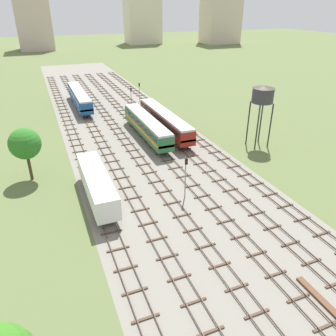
{
  "coord_description": "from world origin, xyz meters",
  "views": [
    {
      "loc": [
        -15.8,
        -3.84,
        22.78
      ],
      "look_at": [
        0.0,
        35.3,
        1.5
      ],
      "focal_mm": 34.77,
      "sensor_mm": 36.0,
      "label": 1
    }
  ],
  "objects_px": {
    "freight_boxcar_far_left_nearest": "(97,184)",
    "diesel_railcar_centre_near": "(147,125)",
    "signal_post_nearest": "(186,173)",
    "signal_post_near": "(139,90)",
    "passenger_coach_centre_right_mid": "(165,120)",
    "water_tower": "(263,95)",
    "signal_post_mid": "(131,96)",
    "passenger_coach_left_midfar": "(79,97)"
  },
  "relations": [
    {
      "from": "signal_post_nearest",
      "to": "signal_post_near",
      "type": "distance_m",
      "value": 47.86
    },
    {
      "from": "freight_boxcar_far_left_nearest",
      "to": "diesel_railcar_centre_near",
      "type": "xyz_separation_m",
      "value": [
        12.9,
        18.37,
        0.15
      ]
    },
    {
      "from": "signal_post_mid",
      "to": "diesel_railcar_centre_near",
      "type": "bearing_deg",
      "value": -96.95
    },
    {
      "from": "diesel_railcar_centre_near",
      "to": "passenger_coach_centre_right_mid",
      "type": "relative_size",
      "value": 0.93
    },
    {
      "from": "passenger_coach_left_midfar",
      "to": "passenger_coach_centre_right_mid",
      "type": "bearing_deg",
      "value": -62.01
    },
    {
      "from": "diesel_railcar_centre_near",
      "to": "signal_post_nearest",
      "type": "bearing_deg",
      "value": -95.6
    },
    {
      "from": "freight_boxcar_far_left_nearest",
      "to": "passenger_coach_left_midfar",
      "type": "bearing_deg",
      "value": 84.49
    },
    {
      "from": "water_tower",
      "to": "signal_post_mid",
      "type": "height_order",
      "value": "water_tower"
    },
    {
      "from": "freight_boxcar_far_left_nearest",
      "to": "diesel_railcar_centre_near",
      "type": "height_order",
      "value": "diesel_railcar_centre_near"
    },
    {
      "from": "diesel_railcar_centre_near",
      "to": "signal_post_near",
      "type": "height_order",
      "value": "signal_post_near"
    },
    {
      "from": "signal_post_nearest",
      "to": "passenger_coach_left_midfar",
      "type": "bearing_deg",
      "value": 97.64
    },
    {
      "from": "signal_post_near",
      "to": "signal_post_nearest",
      "type": "bearing_deg",
      "value": -100.36
    },
    {
      "from": "signal_post_nearest",
      "to": "signal_post_near",
      "type": "relative_size",
      "value": 1.15
    },
    {
      "from": "signal_post_mid",
      "to": "freight_boxcar_far_left_nearest",
      "type": "bearing_deg",
      "value": -112.68
    },
    {
      "from": "freight_boxcar_far_left_nearest",
      "to": "signal_post_nearest",
      "type": "relative_size",
      "value": 2.42
    },
    {
      "from": "signal_post_nearest",
      "to": "signal_post_mid",
      "type": "relative_size",
      "value": 1.0
    },
    {
      "from": "freight_boxcar_far_left_nearest",
      "to": "signal_post_mid",
      "type": "bearing_deg",
      "value": 67.32
    },
    {
      "from": "signal_post_nearest",
      "to": "signal_post_mid",
      "type": "xyz_separation_m",
      "value": [
        4.3,
        39.56,
        -0.0
      ]
    },
    {
      "from": "signal_post_mid",
      "to": "passenger_coach_centre_right_mid",
      "type": "bearing_deg",
      "value": -82.23
    },
    {
      "from": "passenger_coach_left_midfar",
      "to": "signal_post_nearest",
      "type": "height_order",
      "value": "signal_post_nearest"
    },
    {
      "from": "passenger_coach_centre_right_mid",
      "to": "freight_boxcar_far_left_nearest",
      "type": "bearing_deg",
      "value": -130.33
    },
    {
      "from": "passenger_coach_centre_right_mid",
      "to": "water_tower",
      "type": "distance_m",
      "value": 19.14
    },
    {
      "from": "passenger_coach_left_midfar",
      "to": "signal_post_nearest",
      "type": "distance_m",
      "value": 48.52
    },
    {
      "from": "passenger_coach_centre_right_mid",
      "to": "signal_post_mid",
      "type": "relative_size",
      "value": 3.8
    },
    {
      "from": "diesel_railcar_centre_near",
      "to": "passenger_coach_centre_right_mid",
      "type": "bearing_deg",
      "value": 23.65
    },
    {
      "from": "diesel_railcar_centre_near",
      "to": "passenger_coach_centre_right_mid",
      "type": "height_order",
      "value": "same"
    },
    {
      "from": "diesel_railcar_centre_near",
      "to": "water_tower",
      "type": "distance_m",
      "value": 21.28
    },
    {
      "from": "diesel_railcar_centre_near",
      "to": "signal_post_nearest",
      "type": "xyz_separation_m",
      "value": [
        -2.15,
        -21.92,
        1.06
      ]
    },
    {
      "from": "signal_post_near",
      "to": "passenger_coach_centre_right_mid",
      "type": "bearing_deg",
      "value": -95.28
    },
    {
      "from": "signal_post_near",
      "to": "water_tower",
      "type": "bearing_deg",
      "value": -73.25
    },
    {
      "from": "passenger_coach_centre_right_mid",
      "to": "signal_post_nearest",
      "type": "height_order",
      "value": "signal_post_nearest"
    },
    {
      "from": "passenger_coach_left_midfar",
      "to": "water_tower",
      "type": "xyz_separation_m",
      "value": [
        25.83,
        -36.81,
        6.5
      ]
    },
    {
      "from": "water_tower",
      "to": "signal_post_near",
      "type": "height_order",
      "value": "water_tower"
    },
    {
      "from": "freight_boxcar_far_left_nearest",
      "to": "diesel_railcar_centre_near",
      "type": "bearing_deg",
      "value": 54.93
    },
    {
      "from": "signal_post_mid",
      "to": "signal_post_near",
      "type": "bearing_deg",
      "value": 60.23
    },
    {
      "from": "signal_post_mid",
      "to": "signal_post_nearest",
      "type": "bearing_deg",
      "value": -96.21
    },
    {
      "from": "passenger_coach_left_midfar",
      "to": "signal_post_nearest",
      "type": "relative_size",
      "value": 3.8
    },
    {
      "from": "diesel_railcar_centre_near",
      "to": "signal_post_nearest",
      "type": "relative_size",
      "value": 3.54
    },
    {
      "from": "freight_boxcar_far_left_nearest",
      "to": "passenger_coach_centre_right_mid",
      "type": "xyz_separation_m",
      "value": [
        17.2,
        20.26,
        0.16
      ]
    },
    {
      "from": "freight_boxcar_far_left_nearest",
      "to": "passenger_coach_centre_right_mid",
      "type": "relative_size",
      "value": 0.64
    },
    {
      "from": "freight_boxcar_far_left_nearest",
      "to": "signal_post_mid",
      "type": "relative_size",
      "value": 2.42
    },
    {
      "from": "diesel_railcar_centre_near",
      "to": "signal_post_mid",
      "type": "relative_size",
      "value": 3.54
    }
  ]
}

